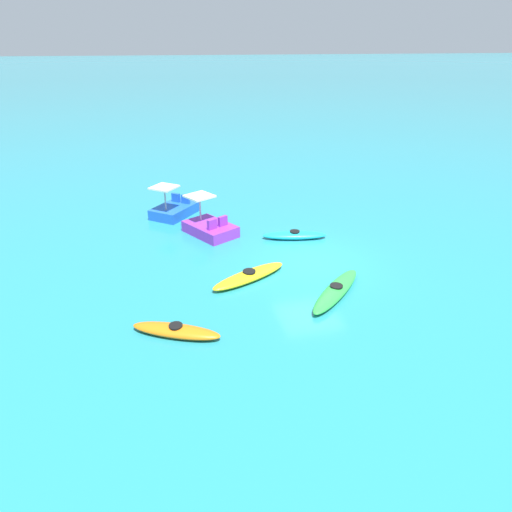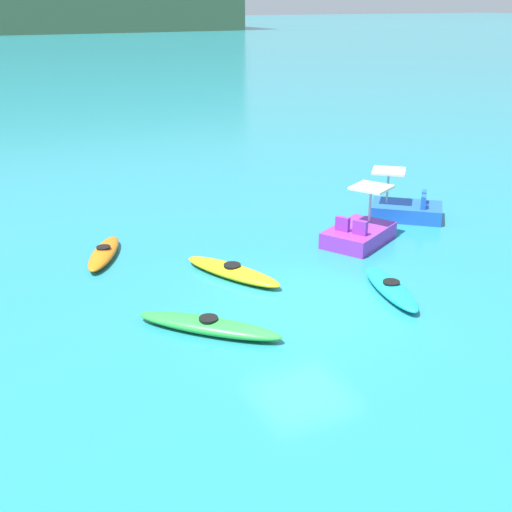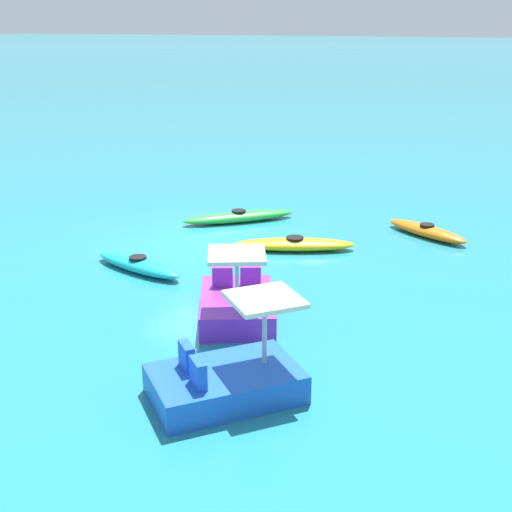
% 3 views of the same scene
% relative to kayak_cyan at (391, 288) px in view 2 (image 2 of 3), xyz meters
% --- Properties ---
extents(ground_plane, '(600.00, 600.00, 0.00)m').
position_rel_kayak_cyan_xyz_m(ground_plane, '(-2.51, 0.14, -0.16)').
color(ground_plane, teal).
extents(kayak_cyan, '(1.27, 2.91, 0.37)m').
position_rel_kayak_cyan_xyz_m(kayak_cyan, '(0.00, 0.00, 0.00)').
color(kayak_cyan, '#19B7C6').
rests_on(kayak_cyan, ground_plane).
extents(kayak_yellow, '(2.08, 3.25, 0.37)m').
position_rel_kayak_cyan_xyz_m(kayak_yellow, '(-3.24, 2.84, -0.00)').
color(kayak_yellow, yellow).
rests_on(kayak_yellow, ground_plane).
extents(kayak_green, '(3.00, 3.01, 0.37)m').
position_rel_kayak_cyan_xyz_m(kayak_green, '(-5.02, 0.18, -0.00)').
color(kayak_green, green).
rests_on(kayak_green, ground_plane).
extents(kayak_orange, '(1.82, 2.75, 0.37)m').
position_rel_kayak_cyan_xyz_m(kayak_orange, '(-6.09, 5.76, -0.00)').
color(kayak_orange, orange).
rests_on(kayak_orange, ground_plane).
extents(pedal_boat_blue, '(2.80, 2.70, 1.68)m').
position_rel_kayak_cyan_xyz_m(pedal_boat_blue, '(4.33, 4.90, 0.17)').
color(pedal_boat_blue, blue).
rests_on(pedal_boat_blue, ground_plane).
extents(pedal_boat_purple, '(2.83, 2.47, 1.68)m').
position_rel_kayak_cyan_xyz_m(pedal_boat_purple, '(1.44, 3.56, 0.17)').
color(pedal_boat_purple, purple).
rests_on(pedal_boat_purple, ground_plane).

